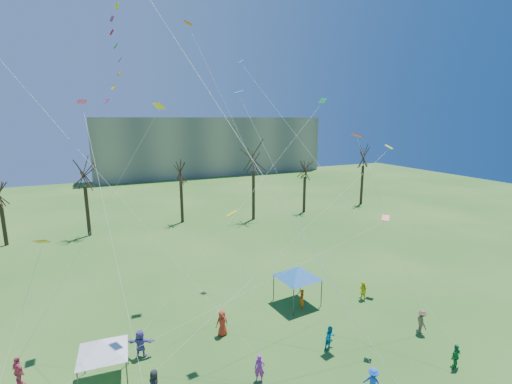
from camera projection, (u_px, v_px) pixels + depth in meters
name	position (u px, v px, depth m)	size (l,w,h in m)	color
distant_building	(211.00, 145.00, 96.94)	(60.00, 14.00, 15.00)	gray
bare_tree_row	(187.00, 174.00, 48.82)	(70.23, 8.74, 11.35)	black
big_box_kite	(125.00, 31.00, 17.50)	(5.87, 7.59, 26.58)	red
canopy_tent_white	(102.00, 346.00, 19.88)	(3.69, 3.69, 2.78)	#3F3F44
canopy_tent_blue	(298.00, 272.00, 28.60)	(4.23, 4.23, 3.18)	#3F3F44
festival_crowd	(238.00, 359.00, 21.04)	(26.20, 10.22, 1.84)	#E81D45
small_kites_aloft	(225.00, 136.00, 24.52)	(31.27, 18.14, 32.65)	orange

